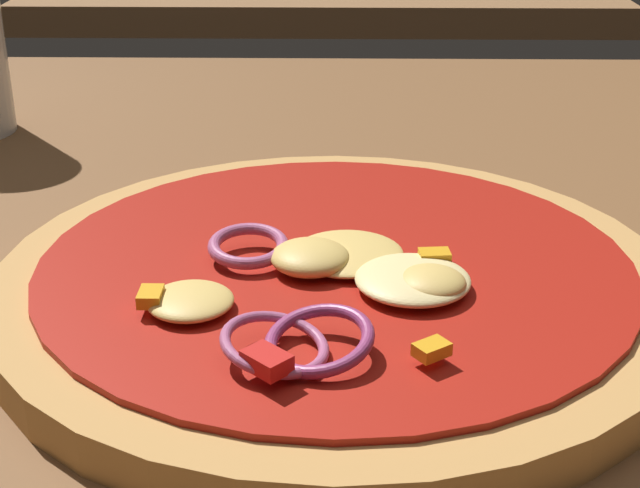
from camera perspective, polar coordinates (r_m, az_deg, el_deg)
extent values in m
cube|color=brown|center=(0.42, 0.55, -5.69)|extent=(1.15, 0.92, 0.04)
cylinder|color=tan|center=(0.41, -0.05, -2.63)|extent=(0.29, 0.29, 0.02)
cylinder|color=#A81C11|center=(0.40, -0.05, -1.35)|extent=(0.26, 0.26, 0.00)
ellipsoid|color=#E5BC60|center=(0.39, -1.00, -0.81)|extent=(0.03, 0.03, 0.01)
ellipsoid|color=#F4DB8E|center=(0.38, 5.29, -2.17)|extent=(0.05, 0.05, 0.01)
ellipsoid|color=#E5BC60|center=(0.37, -8.32, -3.45)|extent=(0.03, 0.03, 0.01)
ellipsoid|color=#E5BC60|center=(0.37, 6.39, -2.37)|extent=(0.03, 0.03, 0.01)
ellipsoid|color=#E5BC60|center=(0.40, 1.33, -0.81)|extent=(0.05, 0.05, 0.01)
torus|color=#B25984|center=(0.33, -3.24, -6.10)|extent=(0.05, 0.05, 0.01)
torus|color=#B25984|center=(0.40, -4.80, -0.25)|extent=(0.04, 0.04, 0.01)
torus|color=#93386B|center=(0.33, -0.52, -5.87)|extent=(0.06, 0.06, 0.01)
cube|color=red|center=(0.32, -3.75, -7.15)|extent=(0.02, 0.02, 0.01)
cube|color=orange|center=(0.33, 6.38, -6.41)|extent=(0.01, 0.01, 0.00)
cube|color=orange|center=(0.37, -10.70, -3.18)|extent=(0.01, 0.01, 0.01)
cube|color=orange|center=(0.39, 6.62, -0.77)|extent=(0.01, 0.01, 0.01)
cube|color=silver|center=(0.44, -18.63, -2.34)|extent=(0.04, 0.01, 0.00)
cube|color=silver|center=(0.45, -18.19, -2.05)|extent=(0.04, 0.01, 0.00)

